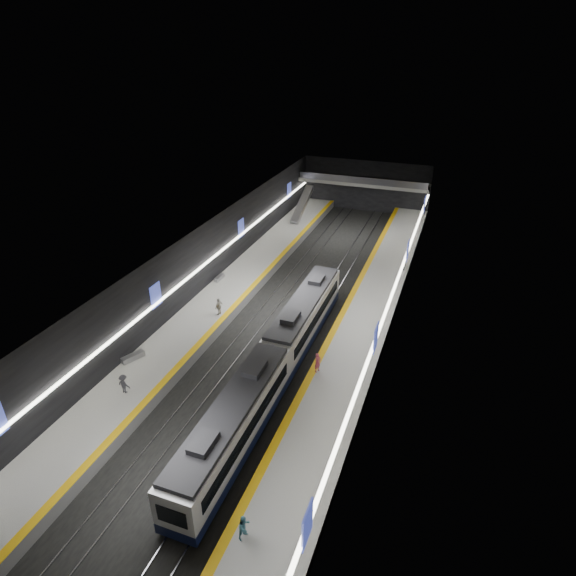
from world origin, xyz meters
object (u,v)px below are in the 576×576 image
at_px(escalator, 302,204).
at_px(passenger_left_a, 219,307).
at_px(bench_left_far, 219,278).
at_px(bench_right_far, 403,265).
at_px(passenger_left_b, 124,384).
at_px(passenger_right_a, 318,363).
at_px(bench_left_near, 133,357).
at_px(passenger_right_b, 244,527).
at_px(train, 275,361).

relative_size(escalator, passenger_left_a, 4.52).
height_order(bench_left_far, bench_right_far, bench_right_far).
bearing_deg(passenger_left_b, passenger_right_a, -144.79).
relative_size(bench_left_near, bench_right_far, 1.13).
xyz_separation_m(passenger_left_a, passenger_left_b, (-1.41, -12.82, -0.09)).
bearing_deg(escalator, passenger_right_a, -69.46).
bearing_deg(passenger_left_b, escalator, -84.65).
distance_m(escalator, passenger_right_b, 52.24).
xyz_separation_m(escalator, passenger_left_a, (1.56, -29.84, -1.01)).
height_order(train, passenger_left_a, train).
bearing_deg(passenger_left_a, escalator, -167.71).
height_order(train, passenger_right_b, train).
relative_size(bench_right_far, passenger_right_a, 1.03).
height_order(train, bench_left_near, train).
bearing_deg(train, passenger_right_b, -74.98).
height_order(bench_left_far, passenger_left_b, passenger_left_b).
xyz_separation_m(train, passenger_right_a, (3.17, 1.40, -0.35)).
bearing_deg(train, passenger_left_a, 141.58).
relative_size(escalator, bench_left_far, 4.79).
height_order(passenger_right_a, passenger_left_a, passenger_left_a).
bearing_deg(bench_left_far, passenger_right_b, -58.34).
distance_m(bench_left_near, bench_left_far, 15.85).
relative_size(bench_right_far, passenger_left_a, 0.99).
bearing_deg(bench_left_far, escalator, 86.91).
xyz_separation_m(train, bench_left_far, (-11.97, 13.47, -0.99)).
height_order(train, passenger_right_a, train).
bearing_deg(train, bench_left_far, 131.62).
xyz_separation_m(train, escalator, (-10.00, 36.53, 0.70)).
height_order(escalator, passenger_left_b, escalator).
xyz_separation_m(escalator, bench_left_near, (-1.87, -38.91, -1.66)).
bearing_deg(passenger_right_a, escalator, 44.80).
xyz_separation_m(bench_right_far, passenger_left_a, (-15.26, -17.10, 0.67)).
height_order(escalator, passenger_left_a, escalator).
bearing_deg(passenger_right_a, bench_right_far, 14.98).
relative_size(bench_left_far, passenger_right_a, 0.98).
bearing_deg(bench_left_near, passenger_left_b, -36.97).
bearing_deg(escalator, train, -74.69).
relative_size(train, passenger_left_b, 18.84).
height_order(bench_left_near, bench_left_far, bench_left_near).
distance_m(passenger_right_a, passenger_left_b, 15.03).
bearing_deg(passenger_left_a, train, 60.87).
relative_size(passenger_right_b, passenger_left_b, 0.98).
bearing_deg(train, passenger_right_a, 23.84).
relative_size(train, passenger_left_a, 16.97).
height_order(train, passenger_left_b, train).
relative_size(bench_left_far, bench_right_far, 0.95).
xyz_separation_m(bench_right_far, passenger_left_b, (-16.67, -29.93, 0.58)).
height_order(bench_left_near, passenger_left_a, passenger_left_a).
bearing_deg(bench_left_far, train, -46.58).
bearing_deg(bench_left_near, escalator, 111.94).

